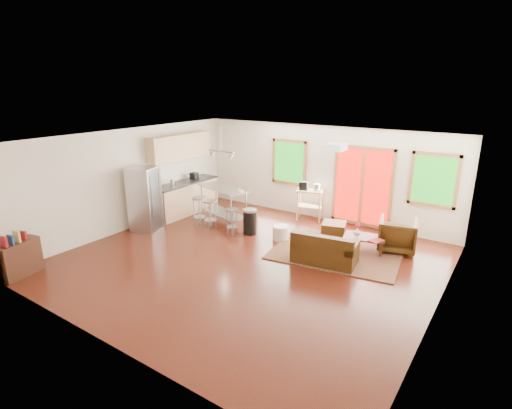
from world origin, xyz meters
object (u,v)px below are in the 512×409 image
Objects in this scene: ottoman at (334,230)px; armchair at (398,233)px; refrigerator at (145,199)px; kitchen_cart at (309,194)px; loveseat at (325,251)px; coffee_table at (364,239)px; rug at (337,251)px; island at (223,198)px.

armchair is at bearing 1.36° from ottoman.
refrigerator reaches higher than kitchen_cart.
refrigerator is at bearing -152.52° from ottoman.
armchair is at bearing 46.64° from loveseat.
kitchen_cart is (-2.65, 0.77, 0.33)m from armchair.
loveseat is 1.18m from coffee_table.
ottoman reaches higher than rug.
coffee_table is 1.21× the size of armchair.
coffee_table is at bearing 3.57° from island.
rug is 2.53× the size of kitchen_cart.
armchair is 4.55m from island.
kitchen_cart is at bearing 133.64° from rug.
kitchen_cart is (-1.57, 2.32, 0.47)m from loveseat.
coffee_table is 0.60× the size of island.
armchair reaches higher than ottoman.
ottoman is (-0.94, 0.45, -0.13)m from coffee_table.
armchair reaches higher than coffee_table.
loveseat is (0.01, -0.68, 0.26)m from rug.
armchair is 0.49× the size of island.
island reaches higher than rug.
rug is at bearing -61.86° from ottoman.
rug is at bearing -141.67° from coffee_table.
ottoman is 0.33× the size of island.
loveseat reaches higher than rug.
refrigerator reaches higher than rug.
ottoman is (-0.45, 1.52, -0.09)m from loveseat.
armchair reaches higher than loveseat.
coffee_table is (0.48, 1.07, 0.04)m from loveseat.
island reaches higher than loveseat.
ottoman is 4.87m from refrigerator.
refrigerator is at bearing -163.58° from rug.
ottoman is at bearing -12.11° from armchair.
kitchen_cart reaches higher than coffee_table.
rug is 5.00m from refrigerator.
loveseat is 1.41× the size of coffee_table.
island is (-2.95, -0.69, 0.50)m from ottoman.
rug is 1.65× the size of island.
island is at bearing 177.55° from rug.
island is (1.34, 1.54, -0.14)m from refrigerator.
ottoman is 3.07m from island.
kitchen_cart is at bearing 144.22° from ottoman.
rug is at bearing 25.36° from armchair.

